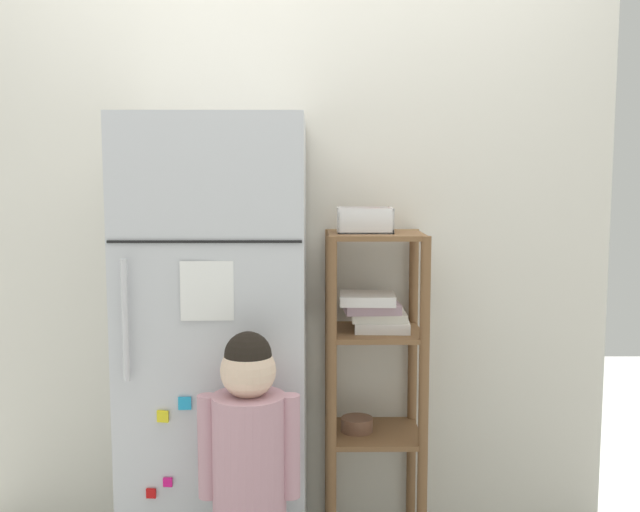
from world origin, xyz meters
name	(u,v)px	position (x,y,z in m)	size (l,w,h in m)	color
kitchen_wall_back	(290,264)	(0.00, 0.35, 1.04)	(2.47, 0.03, 2.08)	silver
refrigerator	(219,347)	(-0.23, 0.02, 0.79)	(0.60, 0.63, 1.58)	silver
child_standing	(249,454)	(-0.10, -0.40, 0.57)	(0.30, 0.22, 0.93)	#444B4C
pantry_shelf_unit	(374,352)	(0.31, 0.15, 0.74)	(0.36, 0.34, 1.18)	brown
fruit_bin	(369,222)	(0.29, 0.15, 1.22)	(0.20, 0.16, 0.09)	white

